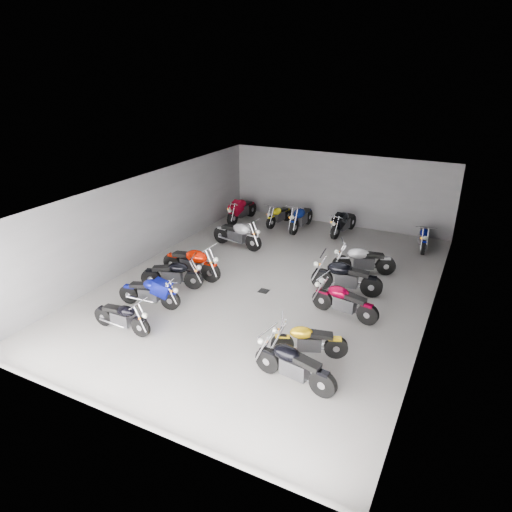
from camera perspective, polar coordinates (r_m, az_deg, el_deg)
The scene contains 21 objects.
ground at distance 15.22m, azimuth 1.80°, elevation -3.63°, with size 14.00×14.00×0.00m, color gray.
wall_back at distance 20.83m, azimuth 10.18°, elevation 8.19°, with size 10.00×0.10×3.20m, color slate.
wall_left at distance 17.16m, azimuth -13.46°, elevation 4.67°, with size 0.10×14.00×3.20m, color slate.
wall_right at distance 13.42m, azimuth 21.59°, elevation -1.64°, with size 0.10×14.00×3.20m, color slate.
ceiling at distance 14.06m, azimuth 1.96°, elevation 8.16°, with size 10.00×14.00×0.04m, color black.
drain_grate at distance 14.82m, azimuth 0.97°, elevation -4.39°, with size 0.32×0.32×0.01m, color black.
motorcycle_left_a at distance 13.07m, azimuth -16.40°, elevation -7.27°, with size 1.88×0.36×0.83m.
motorcycle_left_b at distance 14.09m, azimuth -13.12°, elevation -4.41°, with size 1.99×0.54×0.88m.
motorcycle_left_c at distance 15.07m, azimuth -10.38°, elevation -2.22°, with size 1.98×0.86×0.91m.
motorcycle_left_d at distance 15.67m, azimuth -8.04°, elevation -0.81°, with size 2.31×0.46×1.01m.
motorcycle_left_f at distance 18.11m, azimuth -2.31°, elevation 2.75°, with size 2.28×0.53×1.00m.
motorcycle_right_a at distance 10.69m, azimuth 4.70°, elevation -13.38°, with size 2.11×0.52×0.93m.
motorcycle_right_b at distance 11.61m, azimuth 6.55°, elevation -10.44°, with size 1.84×0.85×0.85m.
motorcycle_right_d at distance 13.44m, azimuth 10.94°, elevation -5.56°, with size 2.06×0.52×0.91m.
motorcycle_right_e at distance 14.78m, azimuth 11.15°, elevation -2.58°, with size 2.28×0.52×1.00m.
motorcycle_right_f at distance 16.19m, azimuth 13.26°, elevation -0.52°, with size 2.06×1.00×0.96m.
motorcycle_back_a at distance 21.15m, azimuth -1.80°, elevation 5.79°, with size 0.49×2.27×1.00m.
motorcycle_back_b at distance 20.69m, azimuth 2.88°, elevation 5.13°, with size 0.48×1.91×0.84m.
motorcycle_back_c at distance 20.14m, azimuth 5.64°, elevation 4.79°, with size 0.45×2.28×1.00m.
motorcycle_back_d at distance 19.84m, azimuth 10.87°, elevation 4.12°, with size 0.56×2.16×0.95m.
motorcycle_back_f at distance 19.17m, azimuth 20.21°, elevation 2.27°, with size 0.53×2.00×0.88m.
Camera 1 is at (5.72, -12.32, 6.87)m, focal length 32.00 mm.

